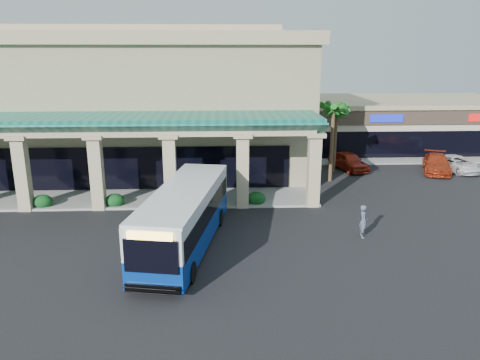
{
  "coord_description": "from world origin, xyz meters",
  "views": [
    {
      "loc": [
        0.02,
        -23.05,
        9.65
      ],
      "look_at": [
        1.27,
        3.69,
        2.2
      ],
      "focal_mm": 35.0,
      "sensor_mm": 36.0,
      "label": 1
    }
  ],
  "objects_px": {
    "car_silver": "(349,161)",
    "transit_bus": "(185,218)",
    "car_gray": "(456,164)",
    "car_red": "(437,164)",
    "pedestrian": "(363,221)"
  },
  "relations": [
    {
      "from": "transit_bus",
      "to": "car_gray",
      "type": "bearing_deg",
      "value": 44.77
    },
    {
      "from": "pedestrian",
      "to": "car_silver",
      "type": "xyz_separation_m",
      "value": [
        3.18,
        14.47,
        -0.14
      ]
    },
    {
      "from": "car_silver",
      "to": "car_gray",
      "type": "bearing_deg",
      "value": -21.97
    },
    {
      "from": "transit_bus",
      "to": "car_silver",
      "type": "distance_m",
      "value": 19.86
    },
    {
      "from": "car_gray",
      "to": "car_silver",
      "type": "bearing_deg",
      "value": 157.34
    },
    {
      "from": "car_silver",
      "to": "car_red",
      "type": "xyz_separation_m",
      "value": [
        6.98,
        -1.12,
        -0.03
      ]
    },
    {
      "from": "pedestrian",
      "to": "car_red",
      "type": "distance_m",
      "value": 16.77
    },
    {
      "from": "car_red",
      "to": "transit_bus",
      "type": "bearing_deg",
      "value": -123.5
    },
    {
      "from": "car_silver",
      "to": "car_red",
      "type": "height_order",
      "value": "car_silver"
    },
    {
      "from": "car_silver",
      "to": "transit_bus",
      "type": "bearing_deg",
      "value": -145.42
    },
    {
      "from": "pedestrian",
      "to": "car_silver",
      "type": "height_order",
      "value": "pedestrian"
    },
    {
      "from": "transit_bus",
      "to": "car_gray",
      "type": "distance_m",
      "value": 25.77
    },
    {
      "from": "car_red",
      "to": "pedestrian",
      "type": "bearing_deg",
      "value": -106.94
    },
    {
      "from": "pedestrian",
      "to": "car_red",
      "type": "bearing_deg",
      "value": -33.43
    },
    {
      "from": "transit_bus",
      "to": "car_red",
      "type": "xyz_separation_m",
      "value": [
        19.51,
        14.26,
        -0.83
      ]
    }
  ]
}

